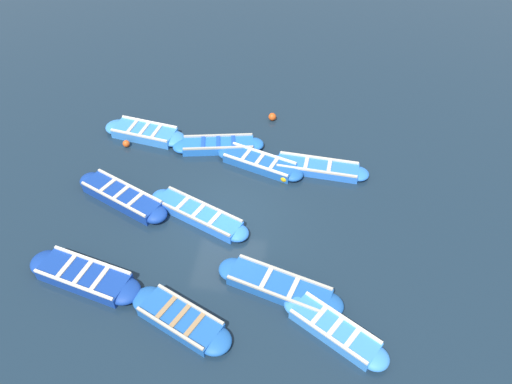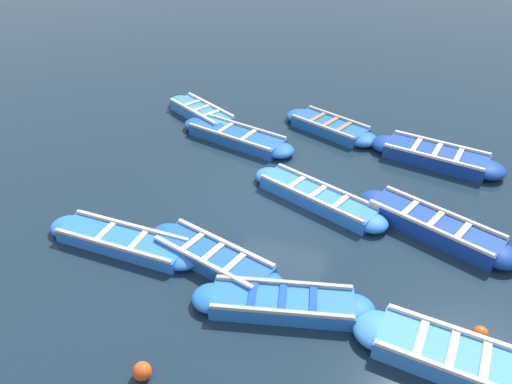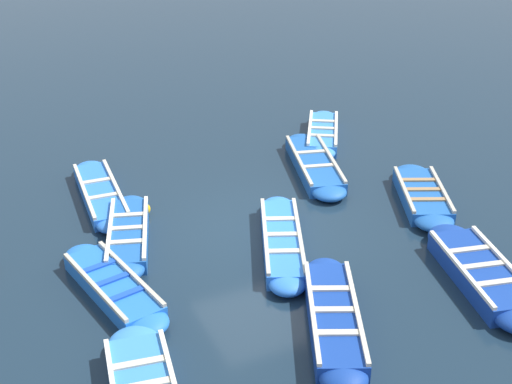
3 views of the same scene
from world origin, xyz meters
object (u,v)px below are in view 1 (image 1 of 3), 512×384
Objects in this scene: boat_centre at (218,145)px; buoy_white_drifting at (284,178)px; buoy_orange_near at (272,117)px; boat_broadside at (122,197)px; boat_outer_left at (145,133)px; boat_outer_right at (181,319)px; boat_bow_out at (279,287)px; boat_far_corner at (199,214)px; boat_tucked at (84,276)px; buoy_yellow_far at (126,144)px; boat_mid_row at (335,330)px; boat_inner_gap at (260,163)px; boat_stern_in at (317,168)px.

buoy_white_drifting is (-2.70, 1.46, -0.02)m from boat_centre.
boat_centre is 12.68× the size of buoy_white_drifting.
buoy_white_drifting is (-0.88, 3.60, -0.02)m from buoy_orange_near.
boat_broadside is 3.61m from boat_outer_left.
boat_outer_right is 0.96× the size of boat_outer_left.
boat_far_corner reaches higher than boat_bow_out.
boat_tucked is 6.29m from buoy_yellow_far.
boat_centre is at bearing -28.41° from buoy_white_drifting.
buoy_yellow_far is (4.03, -7.21, -0.03)m from boat_outer_right.
boat_far_corner is 0.99× the size of boat_tucked.
boat_outer_right reaches higher than boat_bow_out.
boat_mid_row is at bearing 151.28° from boat_broadside.
boat_broadside is at bearing 106.47° from buoy_yellow_far.
boat_inner_gap reaches higher than boat_stern_in.
boat_tucked is at bearing 62.67° from buoy_orange_near.
boat_bow_out is 8.35m from buoy_orange_near.
boat_centre is 1.02× the size of boat_inner_gap.
buoy_white_drifting is at bearing -85.83° from boat_bow_out.
buoy_yellow_far is (8.23, -6.93, -0.04)m from boat_mid_row.
boat_centre is 13.02× the size of buoy_yellow_far.
boat_outer_right is (-3.17, 4.33, -0.04)m from boat_broadside.
boat_far_corner is at bearing 73.16° from buoy_orange_near.
boat_broadside is at bearing 29.23° from boat_inner_gap.
boat_bow_out is 5.44m from boat_stern_in.
boat_tucked is 13.96× the size of buoy_yellow_far.
boat_centre is 1.13× the size of boat_mid_row.
boat_broadside is 11.85× the size of buoy_orange_near.
boat_outer_right is 3.32m from boat_tucked.
boat_outer_right is at bearing 119.19° from buoy_yellow_far.
boat_stern_in reaches higher than buoy_white_drifting.
boat_inner_gap is at bearing 155.08° from boat_centre.
boat_far_corner is 3.66m from boat_centre.
boat_outer_right is at bearing 93.57° from boat_centre.
buoy_white_drifting is at bearing 146.09° from boat_inner_gap.
buoy_yellow_far is at bearing -82.20° from boat_tucked.
boat_far_corner is at bearing -39.62° from boat_bow_out.
boat_far_corner is at bearing 37.75° from boat_stern_in.
boat_outer_left is 0.91× the size of boat_tucked.
boat_outer_right reaches higher than boat_centre.
boat_centre is at bearing 49.52° from buoy_orange_near.
buoy_yellow_far is at bearing -73.53° from boat_broadside.
buoy_white_drifting is at bearing -140.19° from boat_far_corner.
boat_mid_row reaches higher than boat_bow_out.
boat_stern_in is 1.14× the size of boat_outer_right.
boat_outer_left is (0.32, -3.59, -0.03)m from boat_broadside.
buoy_white_drifting is at bearing -71.32° from boat_mid_row.
boat_stern_in is 13.80× the size of buoy_yellow_far.
boat_mid_row is (-7.70, 7.64, -0.00)m from boat_outer_left.
boat_inner_gap is at bearing -127.15° from boat_tucked.
boat_broadside reaches higher than boat_mid_row.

